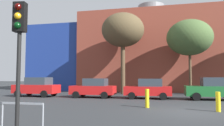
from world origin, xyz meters
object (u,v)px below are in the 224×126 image
object	(u,v)px
traffic_light_near_left	(19,38)
parked_car_2	(149,89)
parked_car_0	(37,87)
bare_tree_0	(189,38)
parked_car_1	(94,88)
bollard_yellow_1	(147,98)
bare_tree_2	(123,31)
parked_car_3	(213,89)
bollard_yellow_0	(218,102)

from	to	relation	value
traffic_light_near_left	parked_car_2	bearing A→B (deg)	159.15
traffic_light_near_left	parked_car_0	bearing A→B (deg)	-158.93
parked_car_2	bare_tree_0	world-z (taller)	bare_tree_0
parked_car_1	bollard_yellow_1	size ratio (longest dim) A/B	3.64
bollard_yellow_1	bare_tree_0	bearing A→B (deg)	70.47
bare_tree_2	bollard_yellow_1	distance (m)	13.18
bare_tree_2	traffic_light_near_left	bearing A→B (deg)	-89.74
bare_tree_0	bollard_yellow_1	size ratio (longest dim) A/B	7.24
parked_car_0	parked_car_3	size ratio (longest dim) A/B	1.01
parked_car_0	bollard_yellow_0	xyz separation A→B (m)	(14.90, -6.65, -0.40)
parked_car_3	bare_tree_2	xyz separation A→B (m)	(-8.39, 5.02, 6.34)
parked_car_1	bollard_yellow_1	xyz separation A→B (m)	(5.24, -5.82, -0.32)
parked_car_0	bare_tree_0	xyz separation A→B (m)	(14.99, 5.24, 5.24)
parked_car_0	bollard_yellow_0	size ratio (longest dim) A/B	4.09
parked_car_0	bollard_yellow_0	distance (m)	16.32
parked_car_0	parked_car_2	bearing A→B (deg)	-180.00
parked_car_3	bare_tree_2	distance (m)	11.65
parked_car_2	bare_tree_0	bearing A→B (deg)	-128.42
bollard_yellow_0	parked_car_2	bearing A→B (deg)	121.38
parked_car_0	bare_tree_0	distance (m)	16.72
parked_car_0	parked_car_1	bearing A→B (deg)	-180.00
bare_tree_2	bollard_yellow_0	world-z (taller)	bare_tree_2
traffic_light_near_left	bollard_yellow_0	xyz separation A→B (m)	(7.10, 7.13, -2.47)
parked_car_0	traffic_light_near_left	bearing A→B (deg)	119.49
parked_car_1	parked_car_3	bearing A→B (deg)	180.00
bare_tree_0	bollard_yellow_0	size ratio (longest dim) A/B	7.69
parked_car_2	traffic_light_near_left	bearing A→B (deg)	77.57
parked_car_1	parked_car_2	bearing A→B (deg)	-180.00
parked_car_0	bare_tree_2	bearing A→B (deg)	-146.92
traffic_light_near_left	bollard_yellow_0	world-z (taller)	traffic_light_near_left
parked_car_3	bollard_yellow_1	size ratio (longest dim) A/B	3.82
parked_car_2	traffic_light_near_left	distance (m)	14.28
parked_car_0	parked_car_2	distance (m)	10.84
parked_car_3	bollard_yellow_1	xyz separation A→B (m)	(-5.03, -5.82, -0.36)
parked_car_3	bollard_yellow_0	distance (m)	6.77
parked_car_1	bollard_yellow_1	distance (m)	7.84
parked_car_1	bollard_yellow_0	world-z (taller)	parked_car_1
traffic_light_near_left	parked_car_1	bearing A→B (deg)	179.74
bollard_yellow_0	bollard_yellow_1	distance (m)	3.92
bare_tree_0	bollard_yellow_1	world-z (taller)	bare_tree_0
bare_tree_2	parked_car_1	bearing A→B (deg)	-110.61
parked_car_3	traffic_light_near_left	distance (m)	16.22
bare_tree_0	bare_tree_2	distance (m)	7.36
bare_tree_0	parked_car_1	bearing A→B (deg)	-150.27
traffic_light_near_left	bare_tree_0	world-z (taller)	bare_tree_0
parked_car_0	parked_car_1	xyz separation A→B (m)	(5.82, 0.00, -0.05)
parked_car_0	bare_tree_2	xyz separation A→B (m)	(7.71, 5.02, 6.33)
traffic_light_near_left	parked_car_3	bearing A→B (deg)	140.53
parked_car_2	bare_tree_2	distance (m)	8.71
parked_car_2	bare_tree_0	distance (m)	8.53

